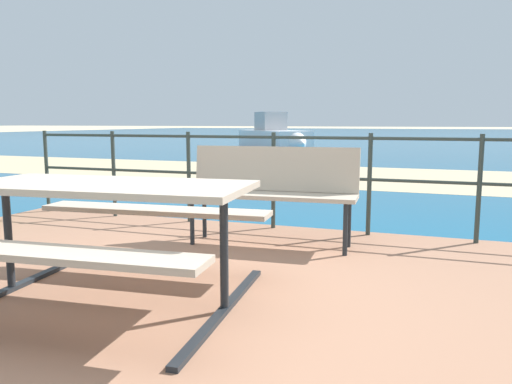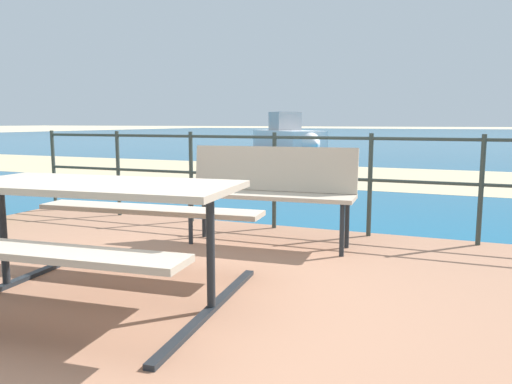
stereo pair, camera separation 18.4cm
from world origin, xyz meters
name	(u,v)px [view 2 (the right image)]	position (x,y,z in m)	size (l,w,h in m)	color
ground_plane	(135,317)	(0.00, 0.00, 0.00)	(240.00, 240.00, 0.00)	beige
patio_paving	(135,312)	(0.00, 0.00, 0.03)	(6.40, 5.20, 0.06)	#996B51
sea_water	(435,137)	(0.00, 40.00, 0.01)	(90.00, 90.00, 0.01)	#145B84
beach_strip	(368,177)	(0.00, 8.34, 0.01)	(54.00, 4.47, 0.01)	tan
picnic_table	(98,209)	(-0.28, 0.06, 0.64)	(1.85, 1.66, 0.74)	tan
park_bench	(270,185)	(0.20, 1.80, 0.60)	(1.56, 0.52, 0.88)	tan
railing_fence	(274,169)	(0.00, 2.47, 0.68)	(5.94, 0.04, 1.00)	#2D3833
boat_near	(289,139)	(-4.31, 16.01, 0.52)	(3.74, 3.85, 1.54)	silver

